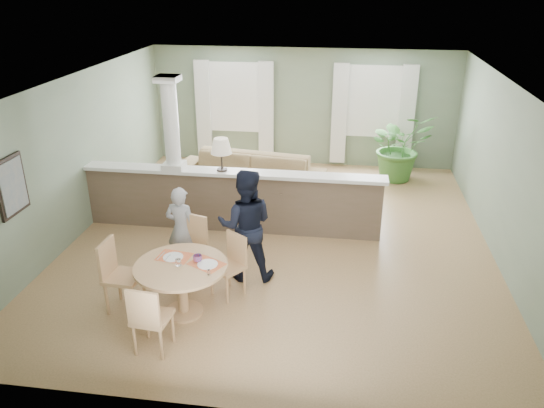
% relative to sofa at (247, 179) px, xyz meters
% --- Properties ---
extents(ground, '(8.00, 8.00, 0.00)m').
position_rel_sofa_xyz_m(ground, '(0.88, -1.58, -0.44)').
color(ground, tan).
rests_on(ground, ground).
extents(room_shell, '(7.02, 8.02, 2.71)m').
position_rel_sofa_xyz_m(room_shell, '(0.86, -0.95, 1.37)').
color(room_shell, gray).
rests_on(room_shell, ground).
extents(pony_wall, '(5.32, 0.38, 2.70)m').
position_rel_sofa_xyz_m(pony_wall, '(-0.10, -1.38, 0.27)').
color(pony_wall, brown).
rests_on(pony_wall, ground).
extents(sofa, '(3.16, 1.62, 0.88)m').
position_rel_sofa_xyz_m(sofa, '(0.00, 0.00, 0.00)').
color(sofa, '#9C8555').
rests_on(sofa, ground).
extents(houseplant, '(1.70, 1.60, 1.51)m').
position_rel_sofa_xyz_m(houseplant, '(3.08, 1.62, 0.32)').
color(houseplant, '#376D2B').
rests_on(houseplant, ground).
extents(dining_table, '(1.22, 1.22, 0.84)m').
position_rel_sofa_xyz_m(dining_table, '(-0.12, -3.97, 0.15)').
color(dining_table, tan).
rests_on(dining_table, ground).
extents(chair_far_boy, '(0.55, 0.55, 0.97)m').
position_rel_sofa_xyz_m(chair_far_boy, '(-0.27, -3.03, 0.10)').
color(chair_far_boy, tan).
rests_on(chair_far_boy, ground).
extents(chair_far_man, '(0.57, 0.57, 0.90)m').
position_rel_sofa_xyz_m(chair_far_man, '(0.41, -3.37, 0.05)').
color(chair_far_man, tan).
rests_on(chair_far_man, ground).
extents(chair_near, '(0.46, 0.46, 0.93)m').
position_rel_sofa_xyz_m(chair_near, '(-0.27, -4.81, 0.08)').
color(chair_near, tan).
rests_on(chair_near, ground).
extents(chair_side, '(0.48, 0.48, 1.01)m').
position_rel_sofa_xyz_m(chair_side, '(-1.02, -3.97, 0.12)').
color(chair_side, tan).
rests_on(chair_side, ground).
extents(child_person, '(0.55, 0.40, 1.37)m').
position_rel_sofa_xyz_m(child_person, '(-0.46, -2.86, 0.24)').
color(child_person, gray).
rests_on(child_person, ground).
extents(man_person, '(0.90, 0.73, 1.71)m').
position_rel_sofa_xyz_m(man_person, '(0.54, -2.92, 0.41)').
color(man_person, black).
rests_on(man_person, ground).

